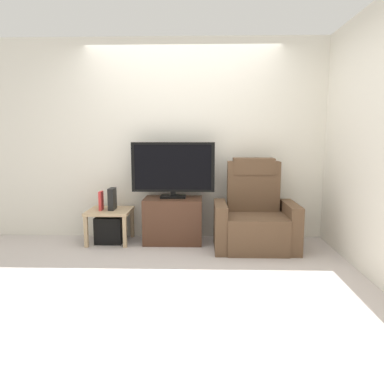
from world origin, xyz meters
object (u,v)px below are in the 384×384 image
Objects in this scene: recliner_armchair at (255,217)px; game_console at (112,199)px; subwoofer_box at (110,229)px; side_table at (110,215)px; television at (173,169)px; book_upright at (101,201)px; tv_stand at (173,220)px.

recliner_armchair is 3.91× the size of game_console.
recliner_armchair is at bearing -5.38° from subwoofer_box.
side_table is 1.96× the size of game_console.
game_console is (-1.78, 0.18, 0.19)m from recliner_armchair.
game_console is at bearing 15.95° from subwoofer_box.
television is 0.86m from game_console.
subwoofer_box is at bearing 11.31° from book_upright.
tv_stand is 0.66m from television.
side_table is at bearing 116.57° from subwoofer_box.
book_upright is 0.86× the size of game_console.
book_upright is at bearing -167.47° from game_console.
side_table reaches higher than subwoofer_box.
game_console is (-0.77, -0.02, 0.27)m from tv_stand.
recliner_armchair is (1.01, -0.22, -0.57)m from television.
subwoofer_box is at bearing -176.58° from television.
book_upright is at bearing -168.69° from subwoofer_box.
game_console reaches higher than subwoofer_box.
recliner_armchair is 1.93m from book_upright.
recliner_armchair is 1.84m from subwoofer_box.
recliner_armchair reaches higher than book_upright.
subwoofer_box is at bearing -164.05° from game_console.
subwoofer_box is (-1.82, 0.17, -0.20)m from recliner_armchair.
recliner_armchair reaches higher than game_console.
subwoofer_box is at bearing -174.12° from recliner_armchair.
television is at bearing 178.98° from recliner_armchair.
side_table is 0.19m from subwoofer_box.
book_upright is 0.14m from game_console.
subwoofer_box is (0.00, -0.00, -0.19)m from side_table.
side_table is 0.21m from book_upright.
television is 1.18m from recliner_armchair.
side_table is 2.26× the size of book_upright.
game_console is (0.14, 0.03, 0.02)m from book_upright.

